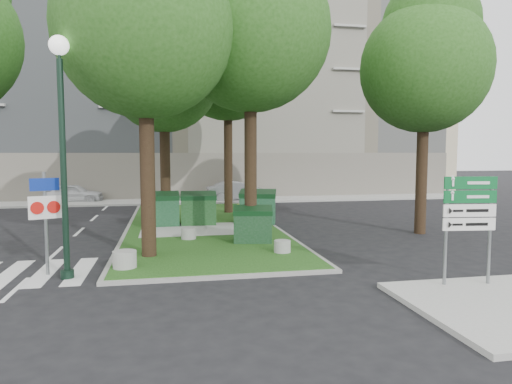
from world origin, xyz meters
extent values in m
plane|color=black|center=(0.00, 0.00, 0.00)|extent=(120.00, 120.00, 0.00)
cube|color=#164112|center=(0.50, 8.00, 0.06)|extent=(6.00, 16.00, 0.12)
cube|color=gray|center=(0.50, 8.00, 0.05)|extent=(6.30, 16.30, 0.10)
cube|color=#999993|center=(0.00, 18.50, 0.06)|extent=(42.00, 3.00, 0.12)
cube|color=silver|center=(-3.75, 1.50, 0.01)|extent=(5.00, 3.00, 0.01)
cube|color=beige|center=(0.00, 26.00, 8.00)|extent=(41.00, 12.00, 16.00)
cylinder|color=black|center=(-1.50, 2.50, 3.08)|extent=(0.44, 0.44, 6.16)
sphere|color=#204D14|center=(-1.50, 2.50, 6.82)|extent=(5.20, 5.20, 5.20)
cylinder|color=black|center=(2.00, 4.50, 3.36)|extent=(0.44, 0.44, 6.72)
sphere|color=#204D14|center=(2.00, 4.50, 7.44)|extent=(5.60, 5.60, 5.60)
cylinder|color=black|center=(-1.00, 9.00, 2.94)|extent=(0.44, 0.44, 5.88)
sphere|color=#204D14|center=(-1.00, 9.00, 6.51)|extent=(4.80, 4.80, 4.80)
sphere|color=#204D14|center=(-0.70, 9.20, 8.19)|extent=(3.60, 3.60, 3.60)
cylinder|color=black|center=(2.20, 12.00, 3.50)|extent=(0.44, 0.44, 7.00)
sphere|color=#204D14|center=(2.20, 12.00, 7.75)|extent=(5.80, 5.80, 5.80)
sphere|color=#204D14|center=(2.50, 12.20, 9.75)|extent=(4.35, 4.35, 4.35)
cylinder|color=black|center=(9.00, 5.00, 2.94)|extent=(0.44, 0.44, 5.88)
sphere|color=#204D14|center=(9.00, 5.00, 6.51)|extent=(5.00, 5.00, 5.00)
sphere|color=#204D14|center=(9.30, 5.20, 8.19)|extent=(3.75, 3.75, 3.75)
cube|color=#103C1E|center=(-1.21, 8.30, 0.71)|extent=(1.52, 1.05, 1.18)
cube|color=black|center=(-1.21, 8.30, 1.39)|extent=(1.58, 1.12, 0.34)
cube|color=#103913|center=(0.39, 8.31, 0.70)|extent=(1.53, 1.08, 1.16)
cube|color=black|center=(0.39, 8.31, 1.38)|extent=(1.58, 1.15, 0.33)
cube|color=black|center=(1.99, 4.06, 0.63)|extent=(1.45, 1.11, 1.03)
cube|color=black|center=(1.99, 4.06, 1.23)|extent=(1.50, 1.18, 0.30)
cube|color=#134025|center=(3.00, 8.18, 0.73)|extent=(1.76, 1.41, 1.21)
cube|color=black|center=(3.00, 8.18, 1.43)|extent=(1.83, 1.49, 0.35)
cylinder|color=#969591|center=(-2.10, 1.16, 0.35)|extent=(0.64, 0.64, 0.46)
cylinder|color=gray|center=(2.59, 2.19, 0.31)|extent=(0.52, 0.52, 0.37)
cylinder|color=gray|center=(-0.19, 5.00, 0.31)|extent=(0.54, 0.54, 0.38)
cylinder|color=#B1C016|center=(2.38, 8.83, 0.51)|extent=(0.44, 0.44, 0.78)
cylinder|color=black|center=(-3.50, 0.77, 2.78)|extent=(0.16, 0.16, 5.55)
cylinder|color=black|center=(-3.50, 0.77, 0.11)|extent=(0.33, 0.33, 0.22)
sphere|color=white|center=(-3.50, 0.77, 5.89)|extent=(0.49, 0.49, 0.49)
cylinder|color=slate|center=(-4.08, 1.23, 1.37)|extent=(0.11, 0.11, 2.74)
cube|color=navy|center=(-4.08, 1.23, 2.41)|extent=(0.68, 0.29, 0.33)
cube|color=white|center=(-4.08, 1.23, 1.81)|extent=(0.78, 0.33, 0.60)
cylinder|color=red|center=(-4.28, 1.23, 1.81)|extent=(0.32, 0.15, 0.33)
cylinder|color=red|center=(-3.88, 1.23, 1.81)|extent=(0.32, 0.15, 0.33)
cylinder|color=slate|center=(5.50, -1.94, 1.40)|extent=(0.09, 0.09, 2.57)
cylinder|color=slate|center=(6.58, -2.06, 1.40)|extent=(0.09, 0.09, 2.57)
cube|color=#0B5826|center=(6.04, -2.00, 2.54)|extent=(1.28, 0.18, 0.30)
cube|color=#0B5826|center=(6.04, -2.00, 2.21)|extent=(1.28, 0.18, 0.30)
cube|color=white|center=(6.04, -2.00, 1.89)|extent=(1.28, 0.18, 0.30)
cube|color=white|center=(6.04, -2.00, 1.56)|extent=(1.28, 0.18, 0.30)
imported|color=silver|center=(-6.84, 19.50, 0.62)|extent=(3.70, 1.70, 1.23)
imported|color=#9A9BA2|center=(3.65, 18.33, 0.67)|extent=(4.13, 1.66, 1.34)
camera|label=1|loc=(-0.93, -11.48, 3.25)|focal=32.00mm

